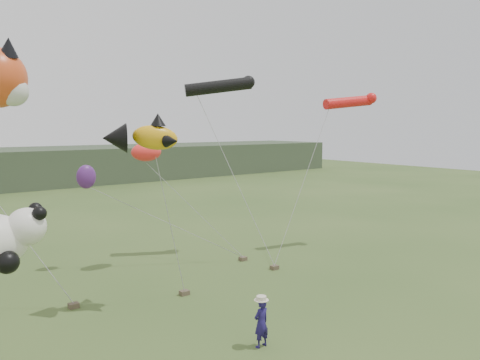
{
  "coord_description": "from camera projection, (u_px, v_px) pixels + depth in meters",
  "views": [
    {
      "loc": [
        -9.21,
        -10.3,
        6.52
      ],
      "look_at": [
        1.07,
        3.0,
        4.57
      ],
      "focal_mm": 35.0,
      "sensor_mm": 36.0,
      "label": 1
    }
  ],
  "objects": [
    {
      "name": "ground",
      "position": [
        272.0,
        338.0,
        14.44
      ],
      "size": [
        120.0,
        120.0,
        0.0
      ],
      "primitive_type": "plane",
      "color": "#385123",
      "rests_on": "ground"
    },
    {
      "name": "festival_attendant",
      "position": [
        261.0,
        323.0,
        13.79
      ],
      "size": [
        0.56,
        0.39,
        1.47
      ],
      "primitive_type": "imported",
      "rotation": [
        0.0,
        0.0,
        3.22
      ],
      "color": "#1E1653",
      "rests_on": "ground"
    },
    {
      "name": "sandbag_anchors",
      "position": [
        164.0,
        293.0,
        18.03
      ],
      "size": [
        14.39,
        4.48,
        0.18
      ],
      "color": "brown",
      "rests_on": "ground"
    },
    {
      "name": "fish_kite",
      "position": [
        141.0,
        137.0,
        16.08
      ],
      "size": [
        2.8,
        1.83,
        1.36
      ],
      "color": "#E6A410",
      "rests_on": "ground"
    },
    {
      "name": "tube_kites",
      "position": [
        279.0,
        92.0,
        23.86
      ],
      "size": [
        9.52,
        4.81,
        1.69
      ],
      "color": "black",
      "rests_on": "ground"
    },
    {
      "name": "misc_kites",
      "position": [
        125.0,
        161.0,
        21.1
      ],
      "size": [
        3.45,
        2.13,
        2.06
      ],
      "color": "#FF2C29",
      "rests_on": "ground"
    }
  ]
}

